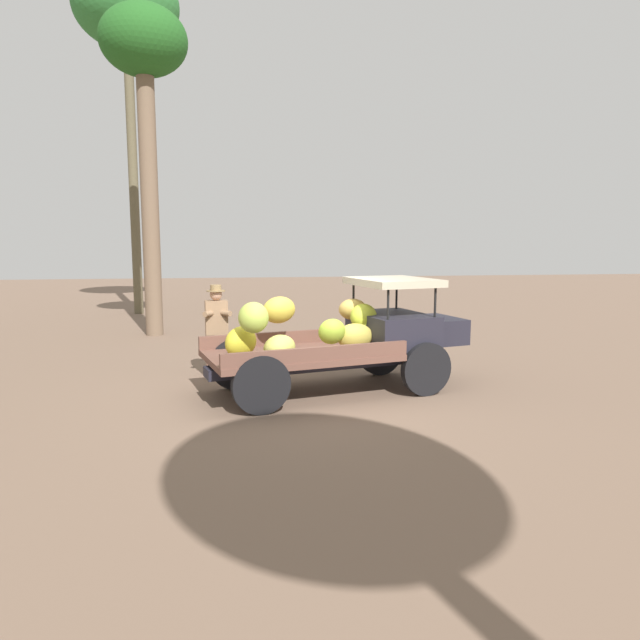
{
  "coord_description": "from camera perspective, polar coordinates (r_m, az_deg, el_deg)",
  "views": [
    {
      "loc": [
        -1.12,
        -9.2,
        2.56
      ],
      "look_at": [
        0.25,
        0.26,
        1.23
      ],
      "focal_mm": 33.01,
      "sensor_mm": 36.0,
      "label": 1
    }
  ],
  "objects": [
    {
      "name": "truck",
      "position": [
        9.9,
        2.97,
        -1.64
      ],
      "size": [
        4.65,
        2.59,
        1.88
      ],
      "rotation": [
        0.0,
        0.0,
        0.24
      ],
      "color": "#22212C",
      "rests_on": "ground"
    },
    {
      "name": "farmer",
      "position": [
        10.89,
        -9.98,
        -0.53
      ],
      "size": [
        0.52,
        0.48,
        1.73
      ],
      "rotation": [
        0.0,
        0.0,
        -1.46
      ],
      "color": "#8E614C",
      "rests_on": "ground"
    },
    {
      "name": "forest_tree_4",
      "position": [
        16.71,
        -16.65,
        22.65
      ],
      "size": [
        2.19,
        2.19,
        8.35
      ],
      "color": "brown",
      "rests_on": "ground"
    },
    {
      "name": "forest_tree_3",
      "position": [
        22.25,
        -18.28,
        26.63
      ],
      "size": [
        3.37,
        3.37,
        11.34
      ],
      "color": "brown",
      "rests_on": "ground"
    },
    {
      "name": "loose_banana_bunch",
      "position": [
        11.78,
        -2.33,
        -3.72
      ],
      "size": [
        0.59,
        0.64,
        0.37
      ],
      "primitive_type": "ellipsoid",
      "rotation": [
        0.0,
        0.0,
        2.16
      ],
      "color": "gold",
      "rests_on": "ground"
    },
    {
      "name": "ground_plane",
      "position": [
        9.61,
        -1.25,
        -7.52
      ],
      "size": [
        60.0,
        60.0,
        0.0
      ],
      "primitive_type": "plane",
      "color": "brown"
    }
  ]
}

